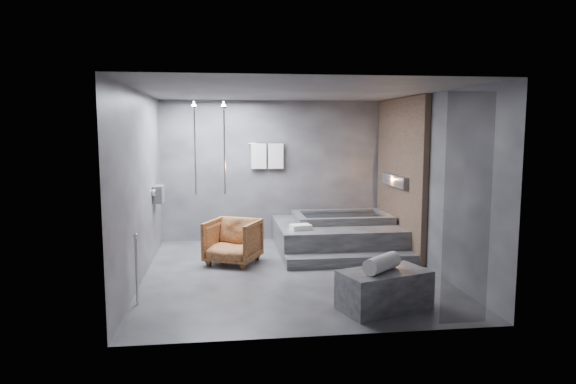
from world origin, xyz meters
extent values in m
plane|color=#2B2B2E|center=(0.00, 0.00, 0.00)|extent=(5.00, 5.00, 0.00)
cube|color=#49494B|center=(0.00, 0.00, 2.80)|extent=(4.50, 5.00, 0.04)
cube|color=#35353A|center=(0.00, 2.50, 1.40)|extent=(4.50, 0.04, 2.80)
cube|color=#35353A|center=(0.00, -2.50, 1.40)|extent=(4.50, 0.04, 2.80)
cube|color=#35353A|center=(-2.25, 0.00, 1.40)|extent=(0.04, 5.00, 2.80)
cube|color=#35353A|center=(2.25, 0.00, 1.40)|extent=(0.04, 5.00, 2.80)
cube|color=#A17A5E|center=(2.19, 1.25, 1.40)|extent=(0.10, 2.40, 2.78)
cube|color=#FF9938|center=(2.11, 1.25, 1.30)|extent=(0.14, 1.20, 0.20)
cube|color=slate|center=(-2.16, 1.40, 1.10)|extent=(0.16, 0.42, 0.30)
imported|color=beige|center=(-2.15, 1.30, 1.05)|extent=(0.08, 0.08, 0.21)
imported|color=beige|center=(-2.15, 1.50, 1.03)|extent=(0.07, 0.07, 0.15)
cylinder|color=silver|center=(-1.00, 2.05, 1.90)|extent=(0.04, 0.04, 1.80)
cylinder|color=silver|center=(-1.55, 2.05, 1.90)|extent=(0.04, 0.04, 1.80)
cylinder|color=silver|center=(-0.15, 2.44, 1.95)|extent=(0.75, 0.02, 0.02)
cube|color=white|center=(-0.32, 2.42, 1.70)|extent=(0.30, 0.06, 0.50)
cube|color=white|center=(0.02, 2.42, 1.70)|extent=(0.30, 0.06, 0.50)
cylinder|color=silver|center=(-2.15, -1.20, 0.45)|extent=(0.04, 0.04, 0.90)
cube|color=black|center=(1.65, -2.45, 1.35)|extent=(0.55, 0.01, 2.60)
cube|color=#303033|center=(1.05, 1.45, 0.25)|extent=(2.20, 2.00, 0.50)
cube|color=#303033|center=(1.05, 0.27, 0.09)|extent=(2.20, 0.36, 0.18)
cube|color=#363639|center=(0.94, -1.77, 0.25)|extent=(1.23, 0.91, 0.49)
imported|color=#4D2813|center=(-0.88, 0.69, 0.37)|extent=(1.07, 1.08, 0.74)
cylinder|color=silver|center=(0.90, -1.79, 0.60)|extent=(0.57, 0.53, 0.21)
cube|color=silver|center=(0.29, 0.89, 0.55)|extent=(0.38, 0.31, 0.09)
camera|label=1|loc=(-1.04, -7.77, 2.26)|focal=32.00mm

